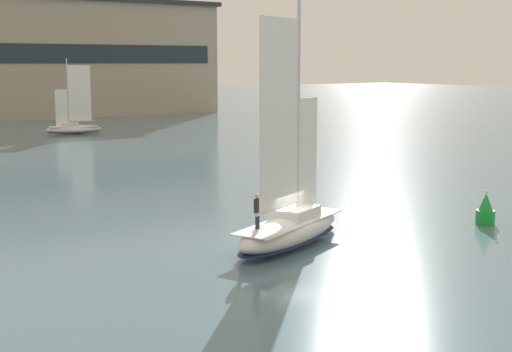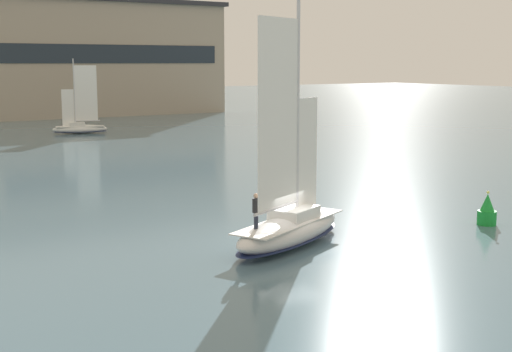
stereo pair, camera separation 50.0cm
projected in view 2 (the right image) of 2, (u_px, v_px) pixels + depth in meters
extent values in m
plane|color=slate|center=(289.00, 245.00, 34.74)|extent=(400.00, 400.00, 0.00)
cube|color=tan|center=(97.00, 60.00, 121.39)|extent=(40.56, 16.90, 18.35)
cube|color=#1E2833|center=(116.00, 54.00, 114.18)|extent=(36.50, 0.10, 2.94)
cube|color=#2D2D33|center=(95.00, 3.00, 119.89)|extent=(41.76, 18.10, 0.70)
ellipsoid|color=silver|center=(290.00, 230.00, 34.62)|extent=(8.79, 5.69, 1.46)
ellipsoid|color=#19234C|center=(290.00, 238.00, 34.69)|extent=(8.88, 5.75, 0.17)
cube|color=silver|center=(290.00, 222.00, 34.55)|extent=(7.70, 4.92, 0.06)
cube|color=silver|center=(294.00, 213.00, 34.86)|extent=(2.87, 2.51, 0.60)
cylinder|color=silver|center=(298.00, 110.00, 34.27)|extent=(0.17, 0.17, 10.70)
cylinder|color=silver|center=(277.00, 208.00, 33.38)|extent=(3.58, 1.71, 0.15)
cube|color=white|center=(279.00, 114.00, 32.82)|extent=(3.25, 1.48, 8.78)
cube|color=white|center=(307.00, 157.00, 35.52)|extent=(1.73, 0.79, 5.89)
cylinder|color=#232838|center=(256.00, 222.00, 32.50)|extent=(0.26, 0.26, 0.85)
cylinder|color=#262628|center=(256.00, 205.00, 32.39)|extent=(0.45, 0.45, 0.65)
sphere|color=tan|center=(256.00, 196.00, 32.32)|extent=(0.24, 0.24, 0.24)
ellipsoid|color=white|center=(80.00, 129.00, 88.55)|extent=(6.90, 3.69, 1.13)
ellipsoid|color=#19234C|center=(80.00, 132.00, 88.60)|extent=(6.96, 3.72, 0.14)
cube|color=silver|center=(80.00, 126.00, 88.49)|extent=(6.05, 3.17, 0.06)
cube|color=silver|center=(77.00, 124.00, 88.36)|extent=(2.15, 1.78, 0.46)
cylinder|color=silver|center=(74.00, 93.00, 87.68)|extent=(0.13, 0.13, 8.30)
cylinder|color=silver|center=(88.00, 121.00, 88.65)|extent=(2.90, 0.97, 0.11)
cube|color=white|center=(86.00, 93.00, 88.08)|extent=(2.64, 0.82, 6.81)
cube|color=white|center=(68.00, 108.00, 87.75)|extent=(1.41, 0.44, 4.57)
cylinder|color=green|center=(487.00, 218.00, 38.94)|extent=(1.04, 1.04, 0.78)
cone|color=green|center=(487.00, 202.00, 38.81)|extent=(0.78, 0.78, 0.95)
sphere|color=#F2F266|center=(488.00, 192.00, 38.72)|extent=(0.16, 0.16, 0.16)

